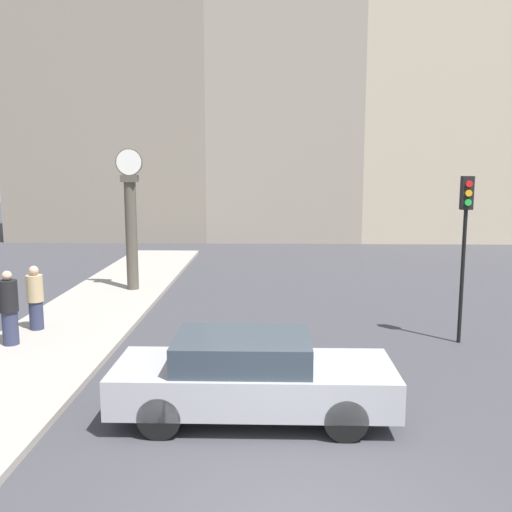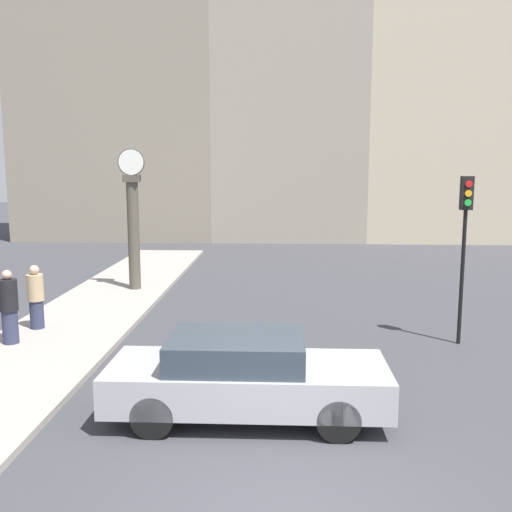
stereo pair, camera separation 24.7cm
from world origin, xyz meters
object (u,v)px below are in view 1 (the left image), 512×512
traffic_light_far (465,225)px  street_clock (131,223)px  pedestrian_tan_coat (35,298)px  sedan_car (251,376)px  pedestrian_black_jacket (9,308)px

traffic_light_far → street_clock: (-9.01, 5.14, -0.49)m
traffic_light_far → pedestrian_tan_coat: traffic_light_far is taller
street_clock → pedestrian_tan_coat: 5.11m
street_clock → pedestrian_tan_coat: bearing=-104.7°
sedan_car → street_clock: size_ratio=1.00×
pedestrian_tan_coat → pedestrian_black_jacket: pedestrian_black_jacket is taller
sedan_car → pedestrian_tan_coat: size_ratio=2.86×
sedan_car → street_clock: street_clock is taller
sedan_car → pedestrian_tan_coat: 7.17m
sedan_car → pedestrian_black_jacket: pedestrian_black_jacket is taller
pedestrian_tan_coat → sedan_car: bearing=-40.0°
pedestrian_black_jacket → street_clock: bearing=77.5°
sedan_car → pedestrian_tan_coat: bearing=140.0°
sedan_car → street_clock: 10.41m
traffic_light_far → pedestrian_tan_coat: (-10.25, 0.38, -1.88)m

